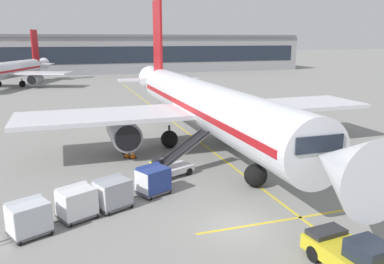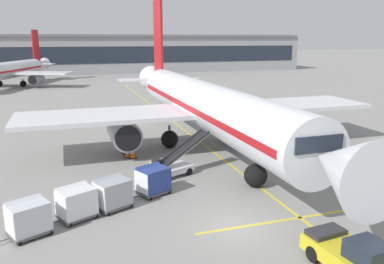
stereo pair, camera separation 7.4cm
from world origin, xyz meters
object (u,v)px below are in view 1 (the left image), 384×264
safety_cone_engine_keepout (133,154)px  safety_cone_wingtip (127,154)px  parked_airplane (203,105)px  baggage_cart_fourth (28,217)px  baggage_cart_third (76,202)px  safety_cone_nose_mark (125,150)px  distant_airplane (7,71)px  ground_crew_by_loader (151,172)px  baggage_cart_lead (153,179)px  pushback_tug (355,256)px  baggage_cart_second (112,193)px  ground_crew_by_carts (154,179)px  belt_loader (173,164)px

safety_cone_engine_keepout → safety_cone_wingtip: safety_cone_engine_keepout is taller
parked_airplane → baggage_cart_fourth: 19.60m
baggage_cart_third → safety_cone_engine_keepout: bearing=64.7°
parked_airplane → safety_cone_nose_mark: bearing=178.7°
safety_cone_engine_keepout → distant_airplane: distant_airplane is taller
ground_crew_by_loader → safety_cone_engine_keepout: 6.82m
parked_airplane → distant_airplane: 60.96m
baggage_cart_lead → pushback_tug: size_ratio=0.61×
baggage_cart_second → baggage_cart_third: (-2.10, -0.76, 0.00)m
safety_cone_wingtip → distant_airplane: bearing=105.6°
pushback_tug → safety_cone_wingtip: bearing=108.6°
baggage_cart_second → pushback_tug: size_ratio=0.61×
baggage_cart_third → safety_cone_engine_keepout: 11.58m
baggage_cart_second → baggage_cart_fourth: bearing=-156.0°
parked_airplane → safety_cone_wingtip: (-7.33, -1.02, -3.73)m
baggage_cart_third → ground_crew_by_loader: size_ratio=1.60×
baggage_cart_lead → ground_crew_by_loader: (0.21, 1.47, -0.00)m
parked_airplane → baggage_cart_fourth: size_ratio=15.49×
baggage_cart_third → ground_crew_by_carts: bearing=24.0°
baggage_cart_second → baggage_cart_third: size_ratio=1.00×
baggage_cart_fourth → ground_crew_by_loader: size_ratio=1.60×
baggage_cart_lead → baggage_cart_third: (-4.88, -2.20, 0.00)m
belt_loader → safety_cone_engine_keepout: 5.70m
belt_loader → baggage_cart_third: (-7.07, -5.20, 0.13)m
baggage_cart_fourth → safety_cone_nose_mark: size_ratio=4.35×
baggage_cart_third → pushback_tug: (11.27, -9.26, -0.17)m
safety_cone_wingtip → baggage_cart_lead: bearing=-87.5°
baggage_cart_fourth → ground_crew_by_carts: bearing=25.1°
ground_crew_by_loader → pushback_tug: bearing=-64.5°
ground_crew_by_loader → distant_airplane: distant_airplane is taller
baggage_cart_lead → safety_cone_engine_keepout: baggage_cart_lead is taller
parked_airplane → safety_cone_engine_keepout: 7.95m
safety_cone_wingtip → ground_crew_by_carts: bearing=-86.7°
belt_loader → safety_cone_wingtip: size_ratio=8.44×
belt_loader → safety_cone_nose_mark: size_ratio=8.36×
pushback_tug → ground_crew_by_loader: pushback_tug is taller
distant_airplane → belt_loader: bearing=-73.5°
ground_crew_by_loader → distant_airplane: bearing=104.5°
safety_cone_nose_mark → distant_airplane: bearing=106.0°
baggage_cart_fourth → ground_crew_by_carts: baggage_cart_fourth is taller
safety_cone_engine_keepout → safety_cone_wingtip: (-0.43, 0.37, -0.04)m
ground_crew_by_loader → safety_cone_wingtip: 7.21m
belt_loader → pushback_tug: bearing=-73.8°
belt_loader → safety_cone_nose_mark: bearing=110.4°
belt_loader → baggage_cart_second: 6.67m
baggage_cart_second → parked_airplane: bearing=48.7°
belt_loader → ground_crew_by_carts: (-2.07, -2.98, 0.13)m
baggage_cart_second → baggage_cart_third: bearing=-160.1°
pushback_tug → ground_crew_by_carts: size_ratio=2.64×
pushback_tug → safety_cone_wingtip: pushback_tug is taller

